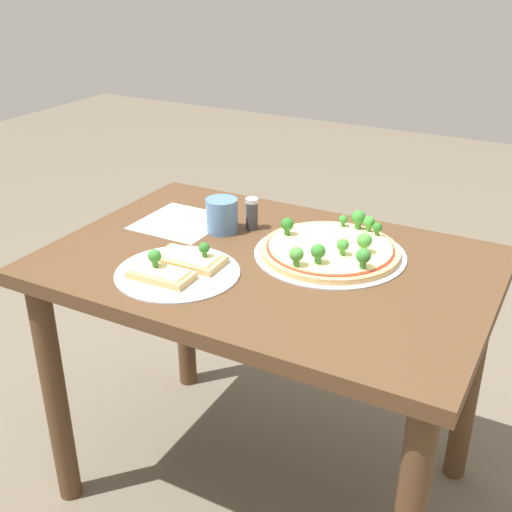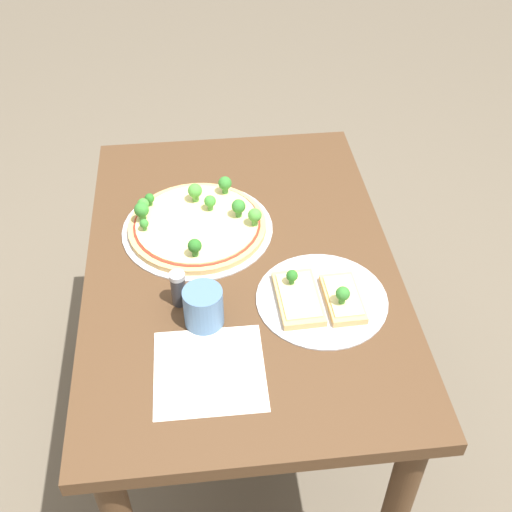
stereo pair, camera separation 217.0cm
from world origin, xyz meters
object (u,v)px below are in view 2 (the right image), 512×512
at_px(pizza_tray_slice, 319,298).
at_px(condiment_shaker, 178,288).
at_px(dining_table, 241,293).
at_px(pizza_tray_whole, 197,224).
at_px(drinking_cup, 203,307).

height_order(pizza_tray_slice, condiment_shaker, condiment_shaker).
bearing_deg(dining_table, pizza_tray_whole, 37.45).
xyz_separation_m(pizza_tray_slice, drinking_cup, (-0.03, 0.25, 0.03)).
distance_m(pizza_tray_slice, drinking_cup, 0.25).
relative_size(pizza_tray_slice, drinking_cup, 3.22).
bearing_deg(dining_table, condiment_shaker, 130.51).
bearing_deg(drinking_cup, dining_table, -26.83).
bearing_deg(pizza_tray_slice, pizza_tray_whole, 42.41).
distance_m(drinking_cup, condiment_shaker, 0.08).
xyz_separation_m(pizza_tray_whole, condiment_shaker, (-0.24, 0.05, 0.03)).
xyz_separation_m(dining_table, condiment_shaker, (-0.12, 0.14, 0.16)).
height_order(drinking_cup, condiment_shaker, drinking_cup).
height_order(pizza_tray_whole, condiment_shaker, condiment_shaker).
bearing_deg(pizza_tray_slice, dining_table, 45.92).
height_order(pizza_tray_whole, pizza_tray_slice, pizza_tray_whole).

